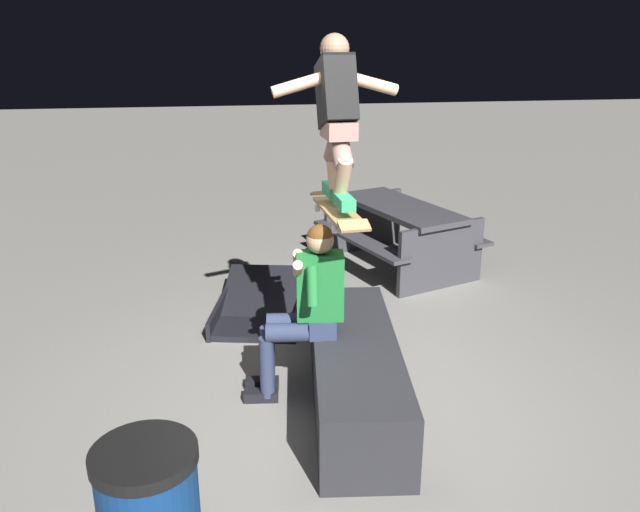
% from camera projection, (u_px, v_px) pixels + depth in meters
% --- Properties ---
extents(ground_plane, '(40.00, 40.00, 0.00)m').
position_uv_depth(ground_plane, '(344.00, 402.00, 4.88)').
color(ground_plane, gray).
extents(ledge_box_main, '(2.11, 0.82, 0.52)m').
position_uv_depth(ledge_box_main, '(355.00, 373.00, 4.78)').
color(ledge_box_main, '#28282D').
rests_on(ledge_box_main, ground).
extents(person_sitting_on_ledge, '(0.60, 0.77, 1.36)m').
position_uv_depth(person_sitting_on_ledge, '(305.00, 302.00, 4.75)').
color(person_sitting_on_ledge, '#2D3856').
rests_on(person_sitting_on_ledge, ground).
extents(skateboard, '(1.03, 0.26, 0.13)m').
position_uv_depth(skateboard, '(338.00, 211.00, 4.58)').
color(skateboard, '#AD8451').
extents(skater_airborne, '(0.63, 0.89, 1.12)m').
position_uv_depth(skater_airborne, '(337.00, 111.00, 4.40)').
color(skater_airborne, '#2D9E66').
extents(kicker_ramp, '(1.43, 1.06, 0.38)m').
position_uv_depth(kicker_ramp, '(261.00, 308.00, 6.38)').
color(kicker_ramp, black).
rests_on(kicker_ramp, ground).
extents(picnic_table_back, '(2.06, 1.85, 0.75)m').
position_uv_depth(picnic_table_back, '(399.00, 226.00, 7.49)').
color(picnic_table_back, '#38383D').
rests_on(picnic_table_back, ground).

